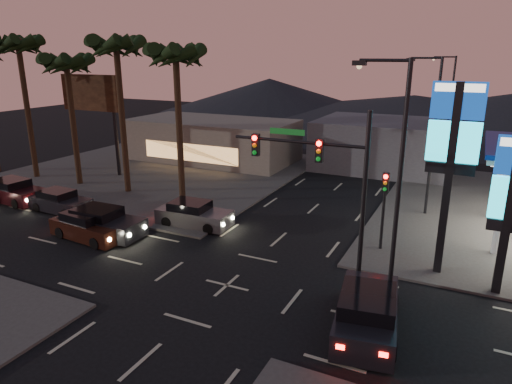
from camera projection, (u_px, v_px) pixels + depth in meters
The scene contains 24 objects.
ground at pixel (227, 285), 20.80m from camera, with size 140.00×140.00×0.00m, color black.
corner_lot_nw at pixel (160, 170), 41.25m from camera, with size 24.00×24.00×0.12m, color #47443F.
pylon_sign_tall at pixel (453, 142), 20.13m from camera, with size 2.20×0.35×9.00m.
pylon_sign_short at pixel (512, 193), 18.72m from camera, with size 1.60×0.35×7.00m.
traffic_signal_mast at pixel (324, 174), 19.43m from camera, with size 6.10×0.39×8.00m.
pedestal_signal at pixel (384, 199), 23.66m from camera, with size 0.32×0.39×4.30m.
streetlight_near at pixel (394, 176), 17.16m from camera, with size 2.14×0.25×10.00m.
streetlight_mid at pixel (431, 128), 28.36m from camera, with size 2.14×0.25×10.00m.
streetlight_far at pixel (448, 106), 40.41m from camera, with size 2.14×0.25×10.00m.
palm_a at pixel (176, 65), 30.02m from camera, with size 4.41×4.41×10.86m.
palm_b at pixel (117, 56), 31.95m from camera, with size 4.41×4.41×11.46m.
palm_c at pixel (67, 71), 34.36m from camera, with size 4.41×4.41×10.26m.
palm_d at pixel (19, 54), 36.08m from camera, with size 4.41×4.41×11.66m.
billboard at pixel (91, 101), 38.74m from camera, with size 6.00×0.30×8.50m.
building_far_west at pixel (212, 140), 45.02m from camera, with size 16.00×8.00×4.00m, color #726B5B.
building_far_mid at pixel (385, 145), 41.71m from camera, with size 12.00×9.00×4.40m, color #4C4C51.
hill_left at pixel (269, 96), 82.05m from camera, with size 40.00×40.00×6.00m, color black.
hill_center at pixel (414, 108), 71.88m from camera, with size 60.00×60.00×4.00m, color black.
car_lane_a_front at pixel (102, 223), 26.34m from camera, with size 5.11×2.27×1.65m.
car_lane_a_mid at pixel (89, 226), 25.96m from camera, with size 4.87×2.36×1.54m.
car_lane_b_front at pixel (194, 215), 27.88m from camera, with size 4.75×2.16×1.52m.
car_lane_b_mid at pixel (60, 202), 30.48m from camera, with size 4.43×1.98×1.42m.
car_lane_b_rear at pixel (13, 191), 32.45m from camera, with size 5.07×2.38×1.62m.
suv_station at pixel (367, 312), 17.17m from camera, with size 2.89×5.37×1.71m.
Camera 1 is at (9.36, -16.22, 10.10)m, focal length 32.00 mm.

